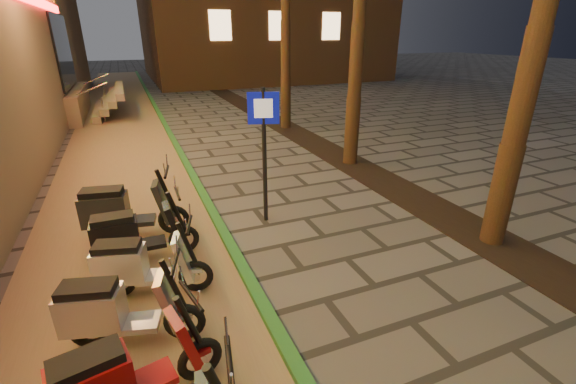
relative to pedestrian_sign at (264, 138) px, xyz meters
name	(u,v)px	position (x,y,z in m)	size (l,w,h in m)	color
parking_strip	(123,159)	(-2.66, 5.59, -1.71)	(3.40, 60.00, 0.01)	#8C7251
green_curb	(179,151)	(-0.96, 5.59, -1.67)	(0.18, 60.00, 0.10)	#296F2B
planting_strip	(391,185)	(3.54, 0.59, -1.71)	(1.20, 40.00, 0.02)	black
pedestrian_sign	(264,138)	(0.00, 0.00, 0.00)	(0.57, 0.20, 2.65)	black
scooter_5	(122,376)	(-2.73, -3.57, -1.21)	(1.65, 0.76, 1.16)	black
scooter_6	(115,311)	(-2.79, -2.53, -1.21)	(1.65, 0.83, 1.16)	black
scooter_7	(139,266)	(-2.47, -1.61, -1.22)	(1.62, 0.81, 1.15)	black
scooter_8	(133,235)	(-2.52, -0.65, -1.21)	(1.66, 0.58, 1.18)	black
scooter_9	(122,210)	(-2.66, 0.29, -1.15)	(1.86, 0.82, 1.31)	black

